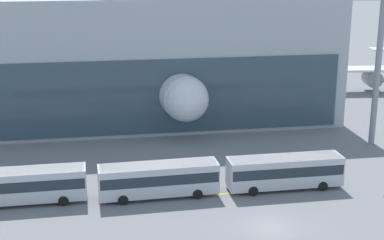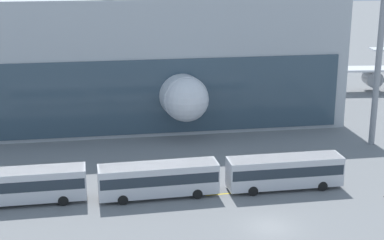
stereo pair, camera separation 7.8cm
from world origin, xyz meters
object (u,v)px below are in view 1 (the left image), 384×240
at_px(shuttle_bus_1, 159,178).
at_px(shuttle_bus_2, 285,170).
at_px(floodlight_mast, 383,14).
at_px(shuttle_bus_0, 24,184).
at_px(airliner_at_gate_near, 154,74).

relative_size(shuttle_bus_1, shuttle_bus_2, 1.00).
xyz_separation_m(shuttle_bus_2, floodlight_mast, (15.27, 12.04, 14.11)).
bearing_deg(shuttle_bus_1, shuttle_bus_0, 175.65).
relative_size(airliner_at_gate_near, shuttle_bus_0, 3.41).
bearing_deg(floodlight_mast, shuttle_bus_2, -141.75).
relative_size(airliner_at_gate_near, shuttle_bus_1, 3.40).
height_order(shuttle_bus_0, shuttle_bus_1, same).
height_order(shuttle_bus_2, floodlight_mast, floodlight_mast).
relative_size(airliner_at_gate_near, floodlight_mast, 1.43).
bearing_deg(airliner_at_gate_near, shuttle_bus_0, -33.73).
bearing_deg(shuttle_bus_2, floodlight_mast, 37.68).
height_order(airliner_at_gate_near, floodlight_mast, floodlight_mast).
bearing_deg(airliner_at_gate_near, shuttle_bus_2, 7.97).
height_order(shuttle_bus_1, floodlight_mast, floodlight_mast).
height_order(airliner_at_gate_near, shuttle_bus_0, airliner_at_gate_near).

